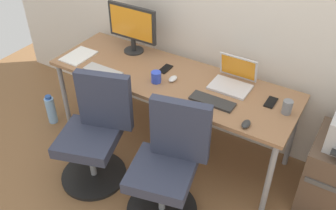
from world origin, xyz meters
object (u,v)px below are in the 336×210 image
Objects in this scene: office_chair_right at (168,168)px; coffee_mug at (156,77)px; office_chair_left at (95,135)px; desktop_monitor at (132,26)px; open_laptop at (233,79)px; water_bottle_on_floor at (51,110)px.

coffee_mug is (-0.42, 0.51, 0.35)m from office_chair_right.
office_chair_left is 1.00× the size of office_chair_right.
office_chair_left is at bearing -116.24° from coffee_mug.
office_chair_left is 1.96× the size of desktop_monitor.
open_laptop is at bearing 81.12° from office_chair_right.
water_bottle_on_floor is 1.18m from desktop_monitor.
office_chair_left is at bearing -179.88° from office_chair_right.
open_laptop reaches higher than office_chair_right.
open_laptop is (0.12, 0.79, 0.36)m from office_chair_right.
office_chair_left is 10.22× the size of coffee_mug.
desktop_monitor is 1.55× the size of open_laptop.
office_chair_right is 0.87m from open_laptop.
water_bottle_on_floor is at bearing -140.09° from desktop_monitor.
coffee_mug is at bearing 63.76° from office_chair_left.
office_chair_left is at bearing -18.85° from water_bottle_on_floor.
office_chair_right is 3.03× the size of water_bottle_on_floor.
water_bottle_on_floor is 1.00× the size of open_laptop.
coffee_mug reaches higher than water_bottle_on_floor.
office_chair_right is at bearing -10.76° from water_bottle_on_floor.
open_laptop is (1.64, 0.50, 0.63)m from water_bottle_on_floor.
desktop_monitor is (-0.87, 0.83, 0.55)m from office_chair_right.
coffee_mug is at bearing 129.44° from office_chair_right.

